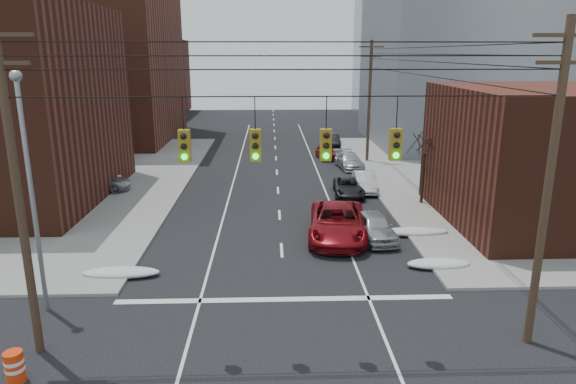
{
  "coord_description": "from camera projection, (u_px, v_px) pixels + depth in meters",
  "views": [
    {
      "loc": [
        -0.54,
        -12.84,
        9.89
      ],
      "look_at": [
        0.34,
        12.47,
        3.0
      ],
      "focal_mm": 32.0,
      "sensor_mm": 36.0,
      "label": 1
    }
  ],
  "objects": [
    {
      "name": "building_brick_far",
      "position": [
        114.0,
        77.0,
        83.91
      ],
      "size": [
        22.0,
        18.0,
        12.0
      ],
      "primitive_type": "cube",
      "color": "#4B2116",
      "rests_on": "ground"
    },
    {
      "name": "parked_car_e",
      "position": [
        326.0,
        152.0,
        49.44
      ],
      "size": [
        1.92,
        3.95,
        1.3
      ],
      "primitive_type": "imported",
      "rotation": [
        0.0,
        0.0,
        0.1
      ],
      "color": "maroon",
      "rests_on": "ground"
    },
    {
      "name": "construction_barrel",
      "position": [
        15.0,
        367.0,
        15.82
      ],
      "size": [
        0.72,
        0.72,
        1.03
      ],
      "rotation": [
        0.0,
        0.0,
        -0.27
      ],
      "color": "red",
      "rests_on": "ground"
    },
    {
      "name": "building_office",
      "position": [
        480.0,
        27.0,
        54.89
      ],
      "size": [
        22.0,
        20.0,
        25.0
      ],
      "primitive_type": "cube",
      "color": "gray",
      "rests_on": "ground"
    },
    {
      "name": "utility_pole_far",
      "position": [
        369.0,
        100.0,
        46.55
      ],
      "size": [
        2.2,
        0.28,
        11.0
      ],
      "color": "#473323",
      "rests_on": "ground"
    },
    {
      "name": "parked_car_c",
      "position": [
        348.0,
        187.0,
        36.59
      ],
      "size": [
        2.31,
        4.52,
        1.22
      ],
      "primitive_type": "imported",
      "rotation": [
        0.0,
        0.0,
        -0.06
      ],
      "color": "black",
      "rests_on": "ground"
    },
    {
      "name": "lot_car_b",
      "position": [
        100.0,
        183.0,
        37.25
      ],
      "size": [
        4.62,
        2.38,
        1.25
      ],
      "primitive_type": "imported",
      "rotation": [
        0.0,
        0.0,
        1.64
      ],
      "color": "#A09FA4",
      "rests_on": "sidewalk_nw"
    },
    {
      "name": "parked_car_a",
      "position": [
        375.0,
        226.0,
        27.96
      ],
      "size": [
        2.19,
        4.48,
        1.47
      ],
      "primitive_type": "imported",
      "rotation": [
        0.0,
        0.0,
        0.11
      ],
      "color": "#A3A3A8",
      "rests_on": "ground"
    },
    {
      "name": "building_glass",
      "position": [
        426.0,
        45.0,
        80.42
      ],
      "size": [
        20.0,
        18.0,
        22.0
      ],
      "primitive_type": "cube",
      "color": "gray",
      "rests_on": "ground"
    },
    {
      "name": "snow_nw",
      "position": [
        121.0,
        272.0,
        23.37
      ],
      "size": [
        3.5,
        1.08,
        0.42
      ],
      "primitive_type": "ellipsoid",
      "color": "silver",
      "rests_on": "ground"
    },
    {
      "name": "red_pickup",
      "position": [
        337.0,
        222.0,
        28.1
      ],
      "size": [
        3.76,
        6.85,
        1.82
      ],
      "primitive_type": "imported",
      "rotation": [
        0.0,
        0.0,
        -0.12
      ],
      "color": "maroon",
      "rests_on": "ground"
    },
    {
      "name": "utility_pole_right",
      "position": [
        549.0,
        183.0,
        16.66
      ],
      "size": [
        2.2,
        0.28,
        11.0
      ],
      "color": "#473323",
      "rests_on": "ground"
    },
    {
      "name": "lot_car_a",
      "position": [
        94.0,
        179.0,
        38.19
      ],
      "size": [
        4.39,
        2.96,
        1.37
      ],
      "primitive_type": "imported",
      "rotation": [
        0.0,
        0.0,
        1.97
      ],
      "color": "silver",
      "rests_on": "sidewalk_nw"
    },
    {
      "name": "traffic_signals",
      "position": [
        291.0,
        143.0,
        15.98
      ],
      "size": [
        17.0,
        0.42,
        2.02
      ],
      "color": "black",
      "rests_on": "ground"
    },
    {
      "name": "parked_car_f",
      "position": [
        333.0,
        140.0,
        56.7
      ],
      "size": [
        1.35,
        3.73,
        1.22
      ],
      "primitive_type": "imported",
      "rotation": [
        0.0,
        0.0,
        0.02
      ],
      "color": "black",
      "rests_on": "ground"
    },
    {
      "name": "utility_pole_left",
      "position": [
        17.0,
        188.0,
        16.08
      ],
      "size": [
        2.2,
        0.28,
        11.0
      ],
      "color": "#473323",
      "rests_on": "ground"
    },
    {
      "name": "building_brick_tall",
      "position": [
        56.0,
        5.0,
        56.54
      ],
      "size": [
        24.0,
        20.0,
        30.0
      ],
      "primitive_type": "cube",
      "color": "brown",
      "rests_on": "ground"
    },
    {
      "name": "snow_ne",
      "position": [
        438.0,
        264.0,
        24.35
      ],
      "size": [
        3.0,
        1.08,
        0.42
      ],
      "primitive_type": "ellipsoid",
      "color": "silver",
      "rests_on": "ground"
    },
    {
      "name": "parked_car_b",
      "position": [
        365.0,
        182.0,
        37.78
      ],
      "size": [
        1.62,
        4.28,
        1.39
      ],
      "primitive_type": "imported",
      "rotation": [
        0.0,
        0.0,
        -0.03
      ],
      "color": "silver",
      "rests_on": "ground"
    },
    {
      "name": "parked_car_d",
      "position": [
        349.0,
        161.0,
        45.3
      ],
      "size": [
        2.47,
        4.9,
        1.36
      ],
      "primitive_type": "imported",
      "rotation": [
        0.0,
        0.0,
        0.12
      ],
      "color": "#B9BABE",
      "rests_on": "ground"
    },
    {
      "name": "lot_car_d",
      "position": [
        44.0,
        178.0,
        38.03
      ],
      "size": [
        4.59,
        2.04,
        1.53
      ],
      "primitive_type": "imported",
      "rotation": [
        0.0,
        0.0,
        1.52
      ],
      "color": "#A7A8AC",
      "rests_on": "sidewalk_nw"
    },
    {
      "name": "bare_tree",
      "position": [
        423.0,
        171.0,
        33.99
      ],
      "size": [
        2.09,
        2.2,
        4.93
      ],
      "color": "black",
      "rests_on": "ground"
    },
    {
      "name": "snow_east_far",
      "position": [
        413.0,
        232.0,
        28.69
      ],
      "size": [
        4.0,
        1.08,
        0.42
      ],
      "primitive_type": "ellipsoid",
      "color": "silver",
      "rests_on": "ground"
    },
    {
      "name": "street_light",
      "position": [
        29.0,
        174.0,
        19.01
      ],
      "size": [
        0.44,
        0.44,
        9.32
      ],
      "color": "gray",
      "rests_on": "ground"
    }
  ]
}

